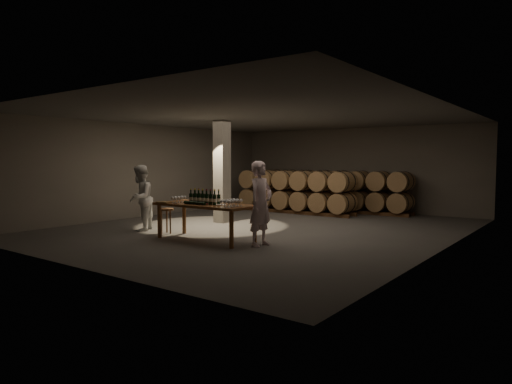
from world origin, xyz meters
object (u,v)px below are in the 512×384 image
Objects in this scene: stool at (166,213)px; person_man at (261,204)px; notebook_near at (166,202)px; tasting_table at (205,208)px; bottle_cluster at (205,199)px; plate at (221,205)px; person_woman at (140,198)px.

person_man reaches higher than stool.
notebook_near is at bearing -42.22° from stool.
tasting_table is 1.61m from stool.
plate is (0.51, 0.02, -0.12)m from bottle_cluster.
bottle_cluster reaches higher than plate.
stool is (-1.58, 0.16, -0.25)m from tasting_table.
stool is at bearing 66.31° from person_woman.
notebook_near is (-0.91, -0.45, 0.12)m from tasting_table.
bottle_cluster is 0.45× the size of person_man.
person_woman reaches higher than bottle_cluster.
plate is at bearing 2.11° from bottle_cluster.
stool is 3.12m from person_man.
notebook_near is at bearing -153.76° from tasting_table.
person_woman is (-0.91, -0.11, 0.37)m from stool.
person_woman is at bearing 162.83° from notebook_near.
bottle_cluster is at bearing -6.67° from stool.
notebook_near is 0.12× the size of person_man.
person_woman is (-3.00, 0.05, 0.01)m from plate.
tasting_table is 3.90× the size of stool.
plate is at bearing -1.02° from tasting_table.
person_woman is at bearing 93.69° from person_man.
plate is 0.37× the size of stool.
tasting_table is 2.99× the size of bottle_cluster.
person_woman reaches higher than stool.
tasting_table is 11.15× the size of notebook_near.
person_man is at bearing 15.64° from notebook_near.
tasting_table is at bearing -5.67° from stool.
bottle_cluster is at bearing -177.89° from plate.
notebook_near is at bearing -162.78° from plate.
stool is at bearing 92.32° from person_man.
tasting_table is at bearing 99.45° from person_man.
plate is 1.03m from person_man.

